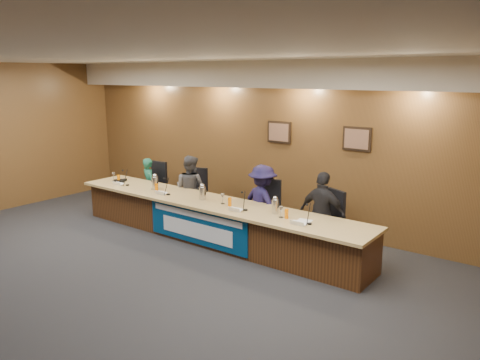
% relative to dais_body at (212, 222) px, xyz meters
% --- Properties ---
extents(floor, '(10.00, 10.00, 0.00)m').
position_rel_dais_body_xyz_m(floor, '(0.00, -2.40, -0.35)').
color(floor, black).
rests_on(floor, ground).
extents(ceiling, '(10.00, 8.00, 0.04)m').
position_rel_dais_body_xyz_m(ceiling, '(0.00, -2.40, 2.85)').
color(ceiling, silver).
rests_on(ceiling, wall_back).
extents(wall_back, '(10.00, 0.04, 3.20)m').
position_rel_dais_body_xyz_m(wall_back, '(0.00, 1.60, 1.25)').
color(wall_back, brown).
rests_on(wall_back, floor).
extents(soffit, '(10.00, 0.50, 0.50)m').
position_rel_dais_body_xyz_m(soffit, '(0.00, 1.35, 2.60)').
color(soffit, beige).
rests_on(soffit, wall_back).
extents(dais_body, '(6.00, 0.80, 0.70)m').
position_rel_dais_body_xyz_m(dais_body, '(0.00, 0.00, 0.00)').
color(dais_body, '#412410').
rests_on(dais_body, floor).
extents(dais_top, '(6.10, 0.95, 0.05)m').
position_rel_dais_body_xyz_m(dais_top, '(0.00, -0.05, 0.38)').
color(dais_top, tan).
rests_on(dais_top, dais_body).
extents(banner, '(2.20, 0.02, 0.65)m').
position_rel_dais_body_xyz_m(banner, '(0.00, -0.41, 0.03)').
color(banner, navy).
rests_on(banner, dais_body).
extents(banner_text_upper, '(2.00, 0.01, 0.10)m').
position_rel_dais_body_xyz_m(banner_text_upper, '(0.00, -0.43, 0.23)').
color(banner_text_upper, silver).
rests_on(banner_text_upper, banner).
extents(banner_text_lower, '(1.60, 0.01, 0.28)m').
position_rel_dais_body_xyz_m(banner_text_lower, '(0.00, -0.43, -0.05)').
color(banner_text_lower, silver).
rests_on(banner_text_lower, banner).
extents(wall_photo_left, '(0.52, 0.04, 0.42)m').
position_rel_dais_body_xyz_m(wall_photo_left, '(0.40, 1.57, 1.50)').
color(wall_photo_left, black).
rests_on(wall_photo_left, wall_back).
extents(wall_photo_right, '(0.52, 0.04, 0.42)m').
position_rel_dais_body_xyz_m(wall_photo_right, '(2.00, 1.57, 1.50)').
color(wall_photo_right, black).
rests_on(wall_photo_right, wall_back).
extents(panelist_a, '(0.51, 0.42, 1.19)m').
position_rel_dais_body_xyz_m(panelist_a, '(-2.27, 0.57, 0.25)').
color(panelist_a, '#17543F').
rests_on(panelist_a, floor).
extents(panelist_b, '(0.73, 0.60, 1.38)m').
position_rel_dais_body_xyz_m(panelist_b, '(-1.05, 0.57, 0.34)').
color(panelist_b, '#434348').
rests_on(panelist_b, floor).
extents(panelist_c, '(1.00, 0.73, 1.39)m').
position_rel_dais_body_xyz_m(panelist_c, '(0.71, 0.57, 0.34)').
color(panelist_c, '#161238').
rests_on(panelist_c, floor).
extents(panelist_d, '(0.83, 0.36, 1.41)m').
position_rel_dais_body_xyz_m(panelist_d, '(1.90, 0.57, 0.36)').
color(panelist_d, black).
rests_on(panelist_d, floor).
extents(office_chair_a, '(0.52, 0.52, 0.08)m').
position_rel_dais_body_xyz_m(office_chair_a, '(-2.27, 0.67, 0.13)').
color(office_chair_a, black).
rests_on(office_chair_a, floor).
extents(office_chair_b, '(0.61, 0.61, 0.08)m').
position_rel_dais_body_xyz_m(office_chair_b, '(-1.05, 0.67, 0.13)').
color(office_chair_b, black).
rests_on(office_chair_b, floor).
extents(office_chair_c, '(0.57, 0.57, 0.08)m').
position_rel_dais_body_xyz_m(office_chair_c, '(0.71, 0.67, 0.13)').
color(office_chair_c, black).
rests_on(office_chair_c, floor).
extents(office_chair_d, '(0.64, 0.64, 0.08)m').
position_rel_dais_body_xyz_m(office_chair_d, '(1.90, 0.67, 0.13)').
color(office_chair_d, black).
rests_on(office_chair_d, floor).
extents(nameplate_a, '(0.24, 0.08, 0.10)m').
position_rel_dais_body_xyz_m(nameplate_a, '(-2.29, -0.28, 0.45)').
color(nameplate_a, white).
rests_on(nameplate_a, dais_top).
extents(microphone_a, '(0.07, 0.07, 0.02)m').
position_rel_dais_body_xyz_m(microphone_a, '(-2.11, -0.16, 0.41)').
color(microphone_a, black).
rests_on(microphone_a, dais_top).
extents(juice_glass_a, '(0.06, 0.06, 0.15)m').
position_rel_dais_body_xyz_m(juice_glass_a, '(-2.50, -0.06, 0.47)').
color(juice_glass_a, orange).
rests_on(juice_glass_a, dais_top).
extents(water_glass_a, '(0.08, 0.08, 0.18)m').
position_rel_dais_body_xyz_m(water_glass_a, '(-2.66, -0.07, 0.49)').
color(water_glass_a, silver).
rests_on(water_glass_a, dais_top).
extents(nameplate_b, '(0.24, 0.08, 0.10)m').
position_rel_dais_body_xyz_m(nameplate_b, '(-1.04, -0.28, 0.45)').
color(nameplate_b, white).
rests_on(nameplate_b, dais_top).
extents(microphone_b, '(0.07, 0.07, 0.02)m').
position_rel_dais_body_xyz_m(microphone_b, '(-0.91, -0.19, 0.41)').
color(microphone_b, black).
rests_on(microphone_b, dais_top).
extents(juice_glass_b, '(0.06, 0.06, 0.15)m').
position_rel_dais_body_xyz_m(juice_glass_b, '(-1.29, -0.13, 0.47)').
color(juice_glass_b, orange).
rests_on(juice_glass_b, dais_top).
extents(water_glass_b, '(0.08, 0.08, 0.18)m').
position_rel_dais_body_xyz_m(water_glass_b, '(-1.45, -0.07, 0.49)').
color(water_glass_b, silver).
rests_on(water_glass_b, dais_top).
extents(nameplate_c, '(0.24, 0.08, 0.10)m').
position_rel_dais_body_xyz_m(nameplate_c, '(0.75, -0.31, 0.45)').
color(nameplate_c, white).
rests_on(nameplate_c, dais_top).
extents(microphone_c, '(0.07, 0.07, 0.02)m').
position_rel_dais_body_xyz_m(microphone_c, '(0.86, -0.14, 0.41)').
color(microphone_c, black).
rests_on(microphone_c, dais_top).
extents(juice_glass_c, '(0.06, 0.06, 0.15)m').
position_rel_dais_body_xyz_m(juice_glass_c, '(0.49, -0.10, 0.47)').
color(juice_glass_c, orange).
rests_on(juice_glass_c, dais_top).
extents(water_glass_c, '(0.08, 0.08, 0.18)m').
position_rel_dais_body_xyz_m(water_glass_c, '(0.30, -0.06, 0.49)').
color(water_glass_c, silver).
rests_on(water_glass_c, dais_top).
extents(nameplate_d, '(0.24, 0.08, 0.10)m').
position_rel_dais_body_xyz_m(nameplate_d, '(1.94, -0.32, 0.45)').
color(nameplate_d, white).
rests_on(nameplate_d, dais_top).
extents(microphone_d, '(0.07, 0.07, 0.02)m').
position_rel_dais_body_xyz_m(microphone_d, '(2.06, -0.16, 0.41)').
color(microphone_d, black).
rests_on(microphone_d, dais_top).
extents(juice_glass_d, '(0.06, 0.06, 0.15)m').
position_rel_dais_body_xyz_m(juice_glass_d, '(1.62, -0.11, 0.47)').
color(juice_glass_d, orange).
rests_on(juice_glass_d, dais_top).
extents(water_glass_d, '(0.08, 0.08, 0.18)m').
position_rel_dais_body_xyz_m(water_glass_d, '(1.53, -0.13, 0.49)').
color(water_glass_d, silver).
rests_on(water_glass_d, dais_top).
extents(carafe_left, '(0.12, 0.12, 0.25)m').
position_rel_dais_body_xyz_m(carafe_left, '(-1.41, -0.05, 0.52)').
color(carafe_left, silver).
rests_on(carafe_left, dais_top).
extents(carafe_mid, '(0.12, 0.12, 0.23)m').
position_rel_dais_body_xyz_m(carafe_mid, '(-0.17, -0.06, 0.52)').
color(carafe_mid, silver).
rests_on(carafe_mid, dais_top).
extents(carafe_right, '(0.11, 0.11, 0.23)m').
position_rel_dais_body_xyz_m(carafe_right, '(1.34, 0.00, 0.52)').
color(carafe_right, silver).
rests_on(carafe_right, dais_top).
extents(speakerphone, '(0.32, 0.32, 0.05)m').
position_rel_dais_body_xyz_m(speakerphone, '(-2.48, -0.02, 0.43)').
color(speakerphone, black).
rests_on(speakerphone, dais_top).
extents(paper_stack, '(0.26, 0.33, 0.01)m').
position_rel_dais_body_xyz_m(paper_stack, '(1.92, -0.11, 0.40)').
color(paper_stack, white).
rests_on(paper_stack, dais_top).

